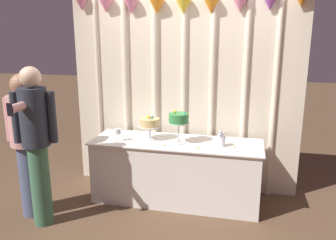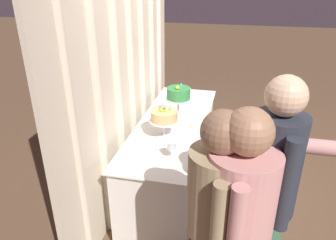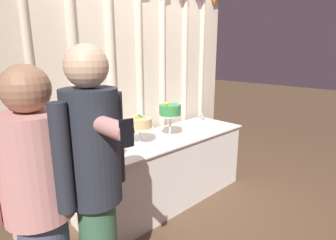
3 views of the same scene
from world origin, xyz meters
name	(u,v)px [view 1 (image 1 of 3)]	position (x,y,z in m)	size (l,w,h in m)	color
ground_plane	(174,204)	(0.00, 0.00, 0.00)	(24.00, 24.00, 0.00)	brown
draped_curtain	(183,80)	(-0.01, 0.56, 1.48)	(3.00, 0.19, 2.73)	beige
cake_table	(176,171)	(0.00, 0.10, 0.39)	(2.07, 0.69, 0.78)	white
cake_display_nearleft	(150,123)	(-0.33, 0.11, 0.98)	(0.28, 0.28, 0.30)	silver
cake_display_nearright	(179,120)	(0.04, 0.06, 1.06)	(0.26, 0.26, 0.40)	silver
wine_glass	(118,132)	(-0.69, -0.04, 0.90)	(0.08, 0.08, 0.16)	silver
flower_vase	(221,139)	(0.55, 0.04, 0.86)	(0.09, 0.10, 0.20)	silver
tealight_far_left	(164,145)	(-0.10, -0.11, 0.79)	(0.04, 0.04, 0.03)	beige
tealight_near_left	(198,148)	(0.29, -0.11, 0.79)	(0.04, 0.04, 0.03)	beige
tealight_near_right	(234,147)	(0.70, 0.02, 0.79)	(0.04, 0.04, 0.03)	beige
guest_man_dark_suit	(36,138)	(-1.54, -0.47, 0.89)	(0.50, 0.37, 1.61)	#93ADD6
guest_girl_blue_dress	(27,140)	(-1.56, -0.59, 0.90)	(0.53, 0.71, 1.64)	#4C5675
guest_man_pink_jacket	(36,139)	(-1.33, -0.76, 0.98)	(0.45, 0.35, 1.74)	#3D6B4C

